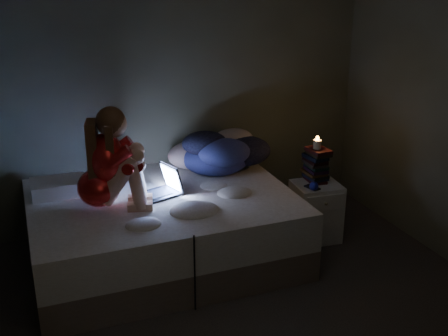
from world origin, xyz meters
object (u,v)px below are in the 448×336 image
nightstand (315,211)px  phone (313,188)px  candle (317,144)px  bed (163,228)px  woman (96,159)px  laptop (156,182)px

nightstand → phone: phone is taller
nightstand → candle: bearing=81.6°
candle → phone: (-0.10, -0.15, -0.35)m
bed → phone: (1.32, -0.21, 0.25)m
woman → nightstand: bearing=11.6°
candle → bed: bearing=177.6°
woman → laptop: (0.47, 0.07, -0.28)m
laptop → phone: 1.39m
phone → laptop: bearing=149.5°
bed → candle: (1.42, -0.06, 0.60)m
bed → woman: bearing=-173.0°
phone → woman: bearing=154.0°
woman → candle: (1.93, 0.00, -0.10)m
bed → laptop: bearing=168.4°
bed → woman: 0.87m
laptop → candle: 1.47m
nightstand → phone: bearing=-132.3°
laptop → phone: (1.36, -0.21, -0.17)m
woman → phone: bearing=9.1°
woman → phone: size_ratio=5.85×
laptop → woman: bearing=169.8°
laptop → nightstand: (1.44, -0.14, -0.45)m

